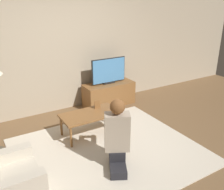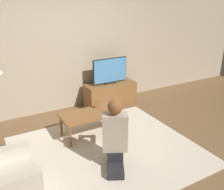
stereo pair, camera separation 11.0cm
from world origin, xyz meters
name	(u,v)px [view 1 (the left image)]	position (x,y,z in m)	size (l,w,h in m)	color
ground_plane	(109,151)	(0.00, 0.00, 0.00)	(10.00, 10.00, 0.00)	brown
wall_back	(59,48)	(0.00, 1.93, 1.30)	(10.00, 0.06, 2.60)	tan
rug	(109,151)	(0.00, 0.00, 0.01)	(2.70, 2.37, 0.02)	beige
tv_stand	(109,94)	(0.94, 1.59, 0.25)	(1.11, 0.45, 0.50)	brown
tv	(109,71)	(0.94, 1.59, 0.78)	(0.80, 0.08, 0.55)	black
coffee_table	(90,116)	(0.00, 0.61, 0.36)	(0.99, 0.51, 0.41)	brown
person_kneeling	(117,133)	(-0.07, -0.36, 0.52)	(0.57, 0.78, 1.00)	#232328
picture_frame	(97,104)	(0.20, 0.74, 0.48)	(0.11, 0.01, 0.15)	brown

